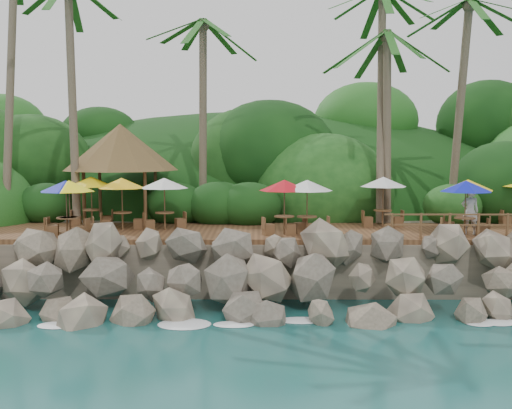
{
  "coord_description": "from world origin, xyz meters",
  "views": [
    {
      "loc": [
        0.1,
        -19.23,
        5.88
      ],
      "look_at": [
        0.0,
        6.0,
        3.4
      ],
      "focal_mm": 42.38,
      "sensor_mm": 36.0,
      "label": 1
    }
  ],
  "objects": [
    {
      "name": "ground",
      "position": [
        0.0,
        0.0,
        0.0
      ],
      "size": [
        140.0,
        140.0,
        0.0
      ],
      "primitive_type": "plane",
      "color": "#19514F",
      "rests_on": "ground"
    },
    {
      "name": "railing",
      "position": [
        8.51,
        3.65,
        2.91
      ],
      "size": [
        7.2,
        0.1,
        1.0
      ],
      "color": "brown",
      "rests_on": "terrace"
    },
    {
      "name": "terrace",
      "position": [
        0.0,
        6.0,
        2.2
      ],
      "size": [
        26.0,
        5.0,
        0.2
      ],
      "primitive_type": "cube",
      "color": "brown",
      "rests_on": "land_base"
    },
    {
      "name": "seawall",
      "position": [
        0.0,
        2.0,
        1.15
      ],
      "size": [
        29.0,
        4.0,
        2.3
      ],
      "primitive_type": null,
      "color": "gray",
      "rests_on": "ground"
    },
    {
      "name": "foam_line",
      "position": [
        0.0,
        0.3,
        0.03
      ],
      "size": [
        25.2,
        0.8,
        0.06
      ],
      "color": "white",
      "rests_on": "ground"
    },
    {
      "name": "jungle_foliage",
      "position": [
        0.0,
        15.0,
        0.0
      ],
      "size": [
        44.0,
        16.0,
        12.0
      ],
      "primitive_type": null,
      "color": "#143811",
      "rests_on": "ground"
    },
    {
      "name": "jungle_hill",
      "position": [
        0.0,
        23.5,
        0.0
      ],
      "size": [
        44.8,
        28.0,
        15.4
      ],
      "primitive_type": "ellipsoid",
      "color": "#143811",
      "rests_on": "ground"
    },
    {
      "name": "waiter",
      "position": [
        8.59,
        4.83,
        3.23
      ],
      "size": [
        0.73,
        0.52,
        1.87
      ],
      "primitive_type": "imported",
      "rotation": [
        0.0,
        0.0,
        3.03
      ],
      "color": "silver",
      "rests_on": "terrace"
    },
    {
      "name": "palapa",
      "position": [
        -6.47,
        9.57,
        5.79
      ],
      "size": [
        5.48,
        5.48,
        4.6
      ],
      "color": "brown",
      "rests_on": "ground"
    },
    {
      "name": "land_base",
      "position": [
        0.0,
        16.0,
        1.05
      ],
      "size": [
        32.0,
        25.2,
        2.1
      ],
      "primitive_type": "cube",
      "color": "gray",
      "rests_on": "ground"
    },
    {
      "name": "dining_clusters",
      "position": [
        0.52,
        5.7,
        4.13
      ],
      "size": [
        21.3,
        5.24,
        2.21
      ],
      "color": "brown",
      "rests_on": "terrace"
    }
  ]
}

